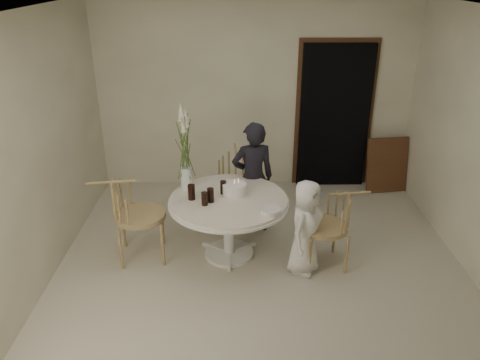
{
  "coord_description": "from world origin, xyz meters",
  "views": [
    {
      "loc": [
        -0.25,
        -4.32,
        3.05
      ],
      "look_at": [
        -0.22,
        0.3,
        0.93
      ],
      "focal_mm": 35.0,
      "sensor_mm": 36.0,
      "label": 1
    }
  ],
  "objects_px": {
    "boy": "(306,227)",
    "chair_far": "(236,175)",
    "birthday_cake": "(235,189)",
    "chair_left": "(127,208)",
    "flower_vase": "(185,149)",
    "chair_right": "(336,218)",
    "girl": "(253,178)",
    "table": "(229,207)"
  },
  "relations": [
    {
      "from": "boy",
      "to": "chair_far",
      "type": "bearing_deg",
      "value": 61.17
    },
    {
      "from": "chair_far",
      "to": "birthday_cake",
      "type": "distance_m",
      "value": 0.9
    },
    {
      "from": "chair_left",
      "to": "flower_vase",
      "type": "bearing_deg",
      "value": -73.07
    },
    {
      "from": "chair_right",
      "to": "boy",
      "type": "distance_m",
      "value": 0.37
    },
    {
      "from": "chair_far",
      "to": "chair_right",
      "type": "relative_size",
      "value": 1.01
    },
    {
      "from": "birthday_cake",
      "to": "flower_vase",
      "type": "relative_size",
      "value": 0.27
    },
    {
      "from": "boy",
      "to": "birthday_cake",
      "type": "height_order",
      "value": "boy"
    },
    {
      "from": "chair_far",
      "to": "chair_right",
      "type": "bearing_deg",
      "value": -50.79
    },
    {
      "from": "girl",
      "to": "boy",
      "type": "distance_m",
      "value": 1.04
    },
    {
      "from": "chair_far",
      "to": "girl",
      "type": "bearing_deg",
      "value": -66.94
    },
    {
      "from": "boy",
      "to": "flower_vase",
      "type": "relative_size",
      "value": 1.06
    },
    {
      "from": "table",
      "to": "girl",
      "type": "distance_m",
      "value": 0.66
    },
    {
      "from": "table",
      "to": "chair_left",
      "type": "bearing_deg",
      "value": -178.13
    },
    {
      "from": "flower_vase",
      "to": "chair_far",
      "type": "bearing_deg",
      "value": 51.37
    },
    {
      "from": "boy",
      "to": "flower_vase",
      "type": "distance_m",
      "value": 1.57
    },
    {
      "from": "chair_left",
      "to": "birthday_cake",
      "type": "relative_size",
      "value": 3.67
    },
    {
      "from": "table",
      "to": "chair_left",
      "type": "height_order",
      "value": "chair_left"
    },
    {
      "from": "chair_far",
      "to": "boy",
      "type": "height_order",
      "value": "boy"
    },
    {
      "from": "chair_far",
      "to": "birthday_cake",
      "type": "height_order",
      "value": "birthday_cake"
    },
    {
      "from": "chair_right",
      "to": "chair_left",
      "type": "height_order",
      "value": "chair_left"
    },
    {
      "from": "girl",
      "to": "chair_right",
      "type": "bearing_deg",
      "value": 128.75
    },
    {
      "from": "chair_far",
      "to": "boy",
      "type": "relative_size",
      "value": 0.84
    },
    {
      "from": "chair_right",
      "to": "boy",
      "type": "height_order",
      "value": "boy"
    },
    {
      "from": "table",
      "to": "chair_right",
      "type": "height_order",
      "value": "chair_right"
    },
    {
      "from": "chair_far",
      "to": "chair_left",
      "type": "height_order",
      "value": "chair_left"
    },
    {
      "from": "chair_left",
      "to": "birthday_cake",
      "type": "xyz_separation_m",
      "value": [
        1.18,
        0.14,
        0.16
      ]
    },
    {
      "from": "birthday_cake",
      "to": "girl",
      "type": "bearing_deg",
      "value": 65.58
    },
    {
      "from": "boy",
      "to": "chair_right",
      "type": "bearing_deg",
      "value": -39.01
    },
    {
      "from": "chair_right",
      "to": "boy",
      "type": "bearing_deg",
      "value": -77.88
    },
    {
      "from": "chair_right",
      "to": "birthday_cake",
      "type": "bearing_deg",
      "value": -111.69
    },
    {
      "from": "chair_left",
      "to": "boy",
      "type": "bearing_deg",
      "value": -106.17
    },
    {
      "from": "chair_left",
      "to": "flower_vase",
      "type": "relative_size",
      "value": 0.97
    },
    {
      "from": "chair_right",
      "to": "girl",
      "type": "xyz_separation_m",
      "value": [
        -0.88,
        0.76,
        0.13
      ]
    },
    {
      "from": "table",
      "to": "chair_right",
      "type": "bearing_deg",
      "value": -8.36
    },
    {
      "from": "chair_right",
      "to": "chair_far",
      "type": "bearing_deg",
      "value": -144.43
    },
    {
      "from": "chair_right",
      "to": "girl",
      "type": "relative_size",
      "value": 0.63
    },
    {
      "from": "birthday_cake",
      "to": "chair_left",
      "type": "bearing_deg",
      "value": -173.28
    },
    {
      "from": "boy",
      "to": "birthday_cake",
      "type": "distance_m",
      "value": 0.89
    },
    {
      "from": "chair_far",
      "to": "chair_right",
      "type": "distance_m",
      "value": 1.57
    },
    {
      "from": "chair_far",
      "to": "chair_left",
      "type": "relative_size",
      "value": 0.91
    },
    {
      "from": "table",
      "to": "chair_far",
      "type": "height_order",
      "value": "chair_far"
    },
    {
      "from": "chair_left",
      "to": "birthday_cake",
      "type": "height_order",
      "value": "chair_left"
    }
  ]
}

